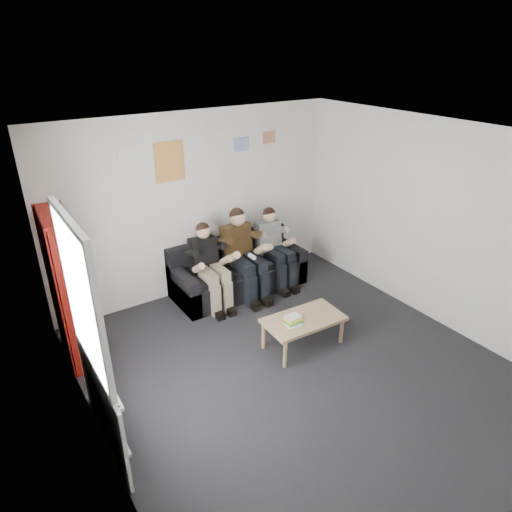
{
  "coord_description": "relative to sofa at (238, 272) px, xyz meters",
  "views": [
    {
      "loc": [
        -2.81,
        -3.27,
        3.56
      ],
      "look_at": [
        0.22,
        1.3,
        0.94
      ],
      "focal_mm": 32.0,
      "sensor_mm": 36.0,
      "label": 1
    }
  ],
  "objects": [
    {
      "name": "poster_pink",
      "position": [
        0.83,
        0.38,
        1.92
      ],
      "size": [
        0.22,
        0.01,
        0.18
      ],
      "primitive_type": "cube",
      "color": "#B43867",
      "rests_on": "room_shell"
    },
    {
      "name": "radiator",
      "position": [
        -2.57,
        -1.91,
        0.07
      ],
      "size": [
        0.1,
        0.64,
        0.6
      ],
      "color": "silver",
      "rests_on": "ground"
    },
    {
      "name": "poster_sign",
      "position": [
        -1.42,
        0.38,
        1.97
      ],
      "size": [
        0.2,
        0.01,
        0.14
      ],
      "primitive_type": "cube",
      "color": "white",
      "rests_on": "room_shell"
    },
    {
      "name": "poster_large",
      "position": [
        -0.82,
        0.38,
        1.77
      ],
      "size": [
        0.42,
        0.01,
        0.55
      ],
      "primitive_type": "cube",
      "color": "#EDC253",
      "rests_on": "room_shell"
    },
    {
      "name": "window",
      "position": [
        -2.64,
        -1.91,
        0.74
      ],
      "size": [
        0.05,
        1.3,
        2.36
      ],
      "color": "white",
      "rests_on": "room_shell"
    },
    {
      "name": "poster_blue",
      "position": [
        0.33,
        0.38,
        1.87
      ],
      "size": [
        0.25,
        0.01,
        0.2
      ],
      "primitive_type": "cube",
      "color": "#4180DE",
      "rests_on": "room_shell"
    },
    {
      "name": "bookshelf",
      "position": [
        -2.5,
        -0.35,
        0.65
      ],
      "size": [
        0.28,
        0.84,
        1.87
      ],
      "rotation": [
        0.0,
        0.0,
        -0.08
      ],
      "color": "maroon",
      "rests_on": "ground"
    },
    {
      "name": "game_cases",
      "position": [
        -0.25,
        -1.72,
        0.15
      ],
      "size": [
        0.25,
        0.23,
        0.06
      ],
      "rotation": [
        0.0,
        0.0,
        -0.09
      ],
      "color": "silver",
      "rests_on": "coffee_table"
    },
    {
      "name": "sofa",
      "position": [
        0.0,
        0.0,
        0.0
      ],
      "size": [
        2.04,
        0.84,
        0.79
      ],
      "color": "black",
      "rests_on": "ground"
    },
    {
      "name": "room_shell",
      "position": [
        -0.42,
        -2.11,
        1.07
      ],
      "size": [
        5.0,
        5.0,
        5.0
      ],
      "color": "black",
      "rests_on": "ground"
    },
    {
      "name": "person_left",
      "position": [
        -0.57,
        -0.19,
        0.33
      ],
      "size": [
        0.38,
        0.81,
        1.24
      ],
      "rotation": [
        0.0,
        0.0,
        -0.08
      ],
      "color": "black",
      "rests_on": "sofa"
    },
    {
      "name": "coffee_table",
      "position": [
        -0.08,
        -1.71,
        0.07
      ],
      "size": [
        1.0,
        0.55,
        0.4
      ],
      "rotation": [
        0.0,
        0.0,
        -0.05
      ],
      "color": "tan",
      "rests_on": "ground"
    },
    {
      "name": "person_right",
      "position": [
        0.57,
        -0.19,
        0.33
      ],
      "size": [
        0.38,
        0.81,
        1.24
      ],
      "rotation": [
        0.0,
        0.0,
        -0.13
      ],
      "color": "white",
      "rests_on": "sofa"
    },
    {
      "name": "person_middle",
      "position": [
        0.0,
        -0.2,
        0.37
      ],
      "size": [
        0.43,
        0.92,
        1.34
      ],
      "rotation": [
        0.0,
        0.0,
        0.17
      ],
      "color": "#4B3519",
      "rests_on": "sofa"
    }
  ]
}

